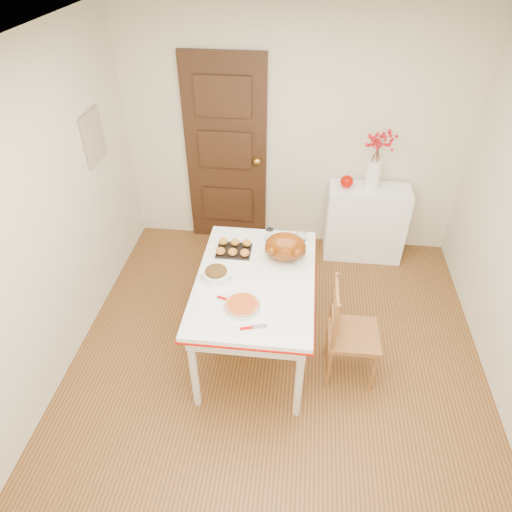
# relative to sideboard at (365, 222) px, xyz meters

# --- Properties ---
(floor) EXTENTS (3.50, 4.00, 0.00)m
(floor) POSITION_rel_sideboard_xyz_m (-0.81, -1.78, -0.41)
(floor) COLOR #552E14
(floor) RESTS_ON ground
(ceiling) EXTENTS (3.50, 4.00, 0.00)m
(ceiling) POSITION_rel_sideboard_xyz_m (-0.81, -1.78, 2.09)
(ceiling) COLOR white
(ceiling) RESTS_ON ground
(wall_back) EXTENTS (3.50, 0.00, 2.50)m
(wall_back) POSITION_rel_sideboard_xyz_m (-0.81, 0.22, 0.84)
(wall_back) COLOR beige
(wall_back) RESTS_ON ground
(wall_left) EXTENTS (0.00, 4.00, 2.50)m
(wall_left) POSITION_rel_sideboard_xyz_m (-2.56, -1.78, 0.84)
(wall_left) COLOR beige
(wall_left) RESTS_ON ground
(door_back) EXTENTS (0.85, 0.06, 2.06)m
(door_back) POSITION_rel_sideboard_xyz_m (-1.51, 0.19, 0.62)
(door_back) COLOR black
(door_back) RESTS_ON ground
(photo_board) EXTENTS (0.03, 0.35, 0.45)m
(photo_board) POSITION_rel_sideboard_xyz_m (-2.54, -0.58, 1.09)
(photo_board) COLOR beige
(photo_board) RESTS_ON ground
(sideboard) EXTENTS (0.83, 0.37, 0.83)m
(sideboard) POSITION_rel_sideboard_xyz_m (0.00, 0.00, 0.00)
(sideboard) COLOR white
(sideboard) RESTS_ON floor
(kitchen_table) EXTENTS (0.93, 1.36, 0.82)m
(kitchen_table) POSITION_rel_sideboard_xyz_m (-1.01, -1.51, -0.00)
(kitchen_table) COLOR white
(kitchen_table) RESTS_ON floor
(chair_oak) EXTENTS (0.41, 0.41, 0.91)m
(chair_oak) POSITION_rel_sideboard_xyz_m (-0.22, -1.66, 0.04)
(chair_oak) COLOR brown
(chair_oak) RESTS_ON floor
(berry_vase) EXTENTS (0.33, 0.33, 0.64)m
(berry_vase) POSITION_rel_sideboard_xyz_m (-0.00, 0.00, 0.73)
(berry_vase) COLOR white
(berry_vase) RESTS_ON sideboard
(apple) EXTENTS (0.13, 0.13, 0.13)m
(apple) POSITION_rel_sideboard_xyz_m (-0.25, 0.00, 0.48)
(apple) COLOR #A60A00
(apple) RESTS_ON sideboard
(turkey_platter) EXTENTS (0.46, 0.40, 0.25)m
(turkey_platter) POSITION_rel_sideboard_xyz_m (-0.80, -1.26, 0.53)
(turkey_platter) COLOR #742F0B
(turkey_platter) RESTS_ON kitchen_table
(pumpkin_pie) EXTENTS (0.33, 0.33, 0.05)m
(pumpkin_pie) POSITION_rel_sideboard_xyz_m (-1.07, -1.84, 0.43)
(pumpkin_pie) COLOR #B74818
(pumpkin_pie) RESTS_ON kitchen_table
(stuffing_dish) EXTENTS (0.26, 0.20, 0.10)m
(stuffing_dish) POSITION_rel_sideboard_xyz_m (-1.31, -1.55, 0.45)
(stuffing_dish) COLOR brown
(stuffing_dish) RESTS_ON kitchen_table
(rolls_tray) EXTENTS (0.29, 0.23, 0.08)m
(rolls_tray) POSITION_rel_sideboard_xyz_m (-1.23, -1.19, 0.44)
(rolls_tray) COLOR orange
(rolls_tray) RESTS_ON kitchen_table
(pie_server) EXTENTS (0.20, 0.10, 0.01)m
(pie_server) POSITION_rel_sideboard_xyz_m (-0.96, -2.03, 0.41)
(pie_server) COLOR silver
(pie_server) RESTS_ON kitchen_table
(carving_knife) EXTENTS (0.24, 0.12, 0.01)m
(carving_knife) POSITION_rel_sideboard_xyz_m (-1.16, -1.79, 0.41)
(carving_knife) COLOR silver
(carving_knife) RESTS_ON kitchen_table
(drinking_glass) EXTENTS (0.07, 0.07, 0.12)m
(drinking_glass) POSITION_rel_sideboard_xyz_m (-0.94, -1.01, 0.47)
(drinking_glass) COLOR white
(drinking_glass) RESTS_ON kitchen_table
(shaker_pair) EXTENTS (0.10, 0.05, 0.09)m
(shaker_pair) POSITION_rel_sideboard_xyz_m (-0.68, -0.96, 0.45)
(shaker_pair) COLOR white
(shaker_pair) RESTS_ON kitchen_table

